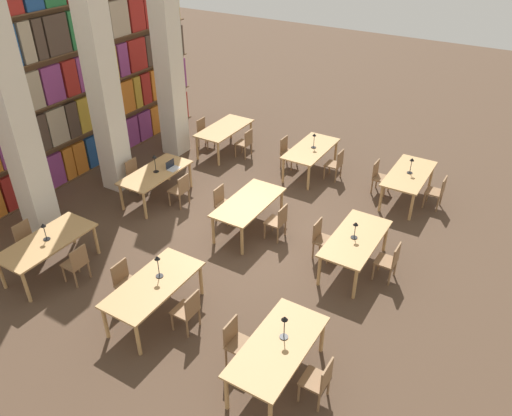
% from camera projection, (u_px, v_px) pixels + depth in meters
% --- Properties ---
extents(ground_plane, '(40.00, 40.00, 0.00)m').
position_uv_depth(ground_plane, '(246.00, 229.00, 11.80)').
color(ground_plane, '#4C3828').
extents(bookshelf_bank, '(9.72, 0.35, 5.50)m').
position_uv_depth(bookshelf_bank, '(64.00, 81.00, 12.76)').
color(bookshelf_bank, brown).
rests_on(bookshelf_bank, ground_plane).
extents(pillar_left, '(0.60, 0.60, 6.00)m').
position_uv_depth(pillar_left, '(12.00, 109.00, 10.18)').
color(pillar_left, silver).
rests_on(pillar_left, ground_plane).
extents(pillar_center, '(0.60, 0.60, 6.00)m').
position_uv_depth(pillar_center, '(101.00, 77.00, 11.95)').
color(pillar_center, silver).
rests_on(pillar_center, ground_plane).
extents(pillar_right, '(0.60, 0.60, 6.00)m').
position_uv_depth(pillar_right, '(167.00, 52.00, 13.73)').
color(pillar_right, silver).
rests_on(pillar_right, ground_plane).
extents(reading_table_0, '(1.95, 0.92, 0.77)m').
position_uv_depth(reading_table_0, '(278.00, 349.00, 7.85)').
color(reading_table_0, tan).
rests_on(reading_table_0, ground_plane).
extents(chair_0, '(0.42, 0.40, 0.87)m').
position_uv_depth(chair_0, '(319.00, 380.00, 7.62)').
color(chair_0, olive).
rests_on(chair_0, ground_plane).
extents(chair_1, '(0.42, 0.40, 0.87)m').
position_uv_depth(chair_1, '(237.00, 342.00, 8.27)').
color(chair_1, olive).
rests_on(chair_1, ground_plane).
extents(desk_lamp_0, '(0.14, 0.14, 0.45)m').
position_uv_depth(desk_lamp_0, '(284.00, 324.00, 7.78)').
color(desk_lamp_0, black).
rests_on(desk_lamp_0, reading_table_0).
extents(reading_table_1, '(1.95, 0.92, 0.77)m').
position_uv_depth(reading_table_1, '(356.00, 241.00, 10.27)').
color(reading_table_1, tan).
rests_on(reading_table_1, ground_plane).
extents(chair_2, '(0.42, 0.40, 0.87)m').
position_uv_depth(chair_2, '(389.00, 261.00, 10.07)').
color(chair_2, olive).
rests_on(chair_2, ground_plane).
extents(chair_3, '(0.42, 0.40, 0.87)m').
position_uv_depth(chair_3, '(322.00, 238.00, 10.72)').
color(chair_3, olive).
rests_on(chair_3, ground_plane).
extents(desk_lamp_1, '(0.14, 0.14, 0.39)m').
position_uv_depth(desk_lamp_1, '(355.00, 227.00, 10.07)').
color(desk_lamp_1, black).
rests_on(desk_lamp_1, reading_table_1).
extents(reading_table_2, '(1.95, 0.92, 0.77)m').
position_uv_depth(reading_table_2, '(409.00, 176.00, 12.59)').
color(reading_table_2, tan).
rests_on(reading_table_2, ground_plane).
extents(chair_4, '(0.42, 0.40, 0.87)m').
position_uv_depth(chair_4, '(437.00, 191.00, 12.38)').
color(chair_4, olive).
rests_on(chair_4, ground_plane).
extents(chair_5, '(0.42, 0.40, 0.87)m').
position_uv_depth(chair_5, '(379.00, 176.00, 13.03)').
color(chair_5, olive).
rests_on(chair_5, ground_plane).
extents(desk_lamp_2, '(0.14, 0.14, 0.42)m').
position_uv_depth(desk_lamp_2, '(411.00, 163.00, 12.39)').
color(desk_lamp_2, black).
rests_on(desk_lamp_2, reading_table_2).
extents(reading_table_3, '(1.95, 0.92, 0.77)m').
position_uv_depth(reading_table_3, '(154.00, 287.00, 9.08)').
color(reading_table_3, tan).
rests_on(reading_table_3, ground_plane).
extents(chair_6, '(0.42, 0.40, 0.87)m').
position_uv_depth(chair_6, '(188.00, 310.00, 8.89)').
color(chair_6, olive).
rests_on(chair_6, ground_plane).
extents(chair_7, '(0.42, 0.40, 0.87)m').
position_uv_depth(chair_7, '(126.00, 281.00, 9.54)').
color(chair_7, olive).
rests_on(chair_7, ground_plane).
extents(desk_lamp_3, '(0.14, 0.14, 0.47)m').
position_uv_depth(desk_lamp_3, '(158.00, 263.00, 9.03)').
color(desk_lamp_3, black).
rests_on(desk_lamp_3, reading_table_3).
extents(reading_table_4, '(1.95, 0.92, 0.77)m').
position_uv_depth(reading_table_4, '(249.00, 204.00, 11.45)').
color(reading_table_4, tan).
rests_on(reading_table_4, ground_plane).
extents(chair_8, '(0.42, 0.40, 0.87)m').
position_uv_depth(chair_8, '(278.00, 221.00, 11.27)').
color(chair_8, olive).
rests_on(chair_8, ground_plane).
extents(chair_9, '(0.42, 0.40, 0.87)m').
position_uv_depth(chair_9, '(223.00, 203.00, 11.92)').
color(chair_9, olive).
rests_on(chair_9, ground_plane).
extents(reading_table_5, '(1.95, 0.92, 0.77)m').
position_uv_depth(reading_table_5, '(311.00, 151.00, 13.80)').
color(reading_table_5, tan).
rests_on(reading_table_5, ground_plane).
extents(chair_10, '(0.42, 0.40, 0.87)m').
position_uv_depth(chair_10, '(336.00, 164.00, 13.62)').
color(chair_10, olive).
rests_on(chair_10, ground_plane).
extents(chair_11, '(0.42, 0.40, 0.87)m').
position_uv_depth(chair_11, '(287.00, 151.00, 14.26)').
color(chair_11, olive).
rests_on(chair_11, ground_plane).
extents(desk_lamp_4, '(0.14, 0.14, 0.43)m').
position_uv_depth(desk_lamp_4, '(314.00, 138.00, 13.62)').
color(desk_lamp_4, black).
rests_on(desk_lamp_4, reading_table_5).
extents(reading_table_6, '(1.95, 0.92, 0.77)m').
position_uv_depth(reading_table_6, '(47.00, 244.00, 10.18)').
color(reading_table_6, tan).
rests_on(reading_table_6, ground_plane).
extents(chair_12, '(0.42, 0.40, 0.87)m').
position_uv_depth(chair_12, '(76.00, 263.00, 10.01)').
color(chair_12, olive).
rests_on(chair_12, ground_plane).
extents(chair_13, '(0.42, 0.40, 0.87)m').
position_uv_depth(chair_13, '(28.00, 240.00, 10.66)').
color(chair_13, olive).
rests_on(chair_13, ground_plane).
extents(desk_lamp_5, '(0.14, 0.14, 0.39)m').
position_uv_depth(desk_lamp_5, '(44.00, 229.00, 10.02)').
color(desk_lamp_5, black).
rests_on(desk_lamp_5, reading_table_6).
extents(reading_table_7, '(1.95, 0.92, 0.77)m').
position_uv_depth(reading_table_7, '(156.00, 175.00, 12.64)').
color(reading_table_7, tan).
rests_on(reading_table_7, ground_plane).
extents(chair_14, '(0.42, 0.40, 0.87)m').
position_uv_depth(chair_14, '(180.00, 189.00, 12.46)').
color(chair_14, olive).
rests_on(chair_14, ground_plane).
extents(chair_15, '(0.42, 0.40, 0.87)m').
position_uv_depth(chair_15, '(136.00, 175.00, 13.10)').
color(chair_15, olive).
rests_on(chair_15, ground_plane).
extents(desk_lamp_6, '(0.14, 0.14, 0.47)m').
position_uv_depth(desk_lamp_6, '(155.00, 161.00, 12.42)').
color(desk_lamp_6, black).
rests_on(desk_lamp_6, reading_table_7).
extents(laptop, '(0.32, 0.22, 0.21)m').
position_uv_depth(laptop, '(173.00, 167.00, 12.72)').
color(laptop, silver).
rests_on(laptop, reading_table_7).
extents(reading_table_8, '(1.95, 0.92, 0.77)m').
position_uv_depth(reading_table_8, '(225.00, 130.00, 14.98)').
color(reading_table_8, tan).
rests_on(reading_table_8, ground_plane).
extents(chair_16, '(0.42, 0.40, 0.87)m').
position_uv_depth(chair_16, '(245.00, 142.00, 14.76)').
color(chair_16, olive).
rests_on(chair_16, ground_plane).
extents(chair_17, '(0.42, 0.40, 0.87)m').
position_uv_depth(chair_17, '(204.00, 132.00, 15.41)').
color(chair_17, olive).
rests_on(chair_17, ground_plane).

